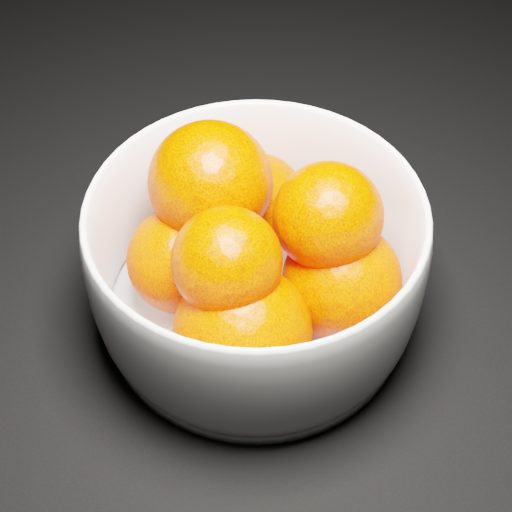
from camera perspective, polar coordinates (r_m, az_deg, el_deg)
bowl at (r=0.51m, az=0.00°, el=-0.43°), size 0.24×0.24×0.12m
orange_pile at (r=0.49m, az=-0.13°, el=0.28°), size 0.17×0.19×0.14m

